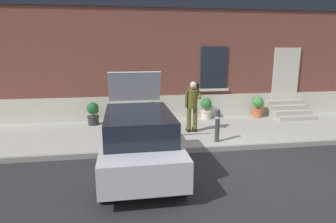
{
  "coord_description": "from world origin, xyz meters",
  "views": [
    {
      "loc": [
        -3.04,
        -6.67,
        2.96
      ],
      "look_at": [
        -1.77,
        1.6,
        1.1
      ],
      "focal_mm": 30.24,
      "sensor_mm": 36.0,
      "label": 1
    }
  ],
  "objects_px": {
    "planter_cream": "(206,108)",
    "planter_olive": "(153,112)",
    "planter_charcoal": "(93,113)",
    "person_on_phone": "(192,103)",
    "planter_terracotta": "(258,106)",
    "hatchback_car_silver": "(139,139)",
    "bollard_near_person": "(217,124)"
  },
  "relations": [
    {
      "from": "hatchback_car_silver",
      "to": "person_on_phone",
      "type": "height_order",
      "value": "hatchback_car_silver"
    },
    {
      "from": "planter_olive",
      "to": "planter_terracotta",
      "type": "xyz_separation_m",
      "value": [
        4.47,
        0.41,
        0.0
      ]
    },
    {
      "from": "planter_terracotta",
      "to": "hatchback_car_silver",
      "type": "bearing_deg",
      "value": -140.88
    },
    {
      "from": "bollard_near_person",
      "to": "planter_cream",
      "type": "bearing_deg",
      "value": 80.3
    },
    {
      "from": "planter_olive",
      "to": "bollard_near_person",
      "type": "bearing_deg",
      "value": -54.64
    },
    {
      "from": "bollard_near_person",
      "to": "planter_terracotta",
      "type": "xyz_separation_m",
      "value": [
        2.73,
        2.86,
        -0.11
      ]
    },
    {
      "from": "person_on_phone",
      "to": "planter_terracotta",
      "type": "bearing_deg",
      "value": 29.3
    },
    {
      "from": "planter_charcoal",
      "to": "planter_terracotta",
      "type": "distance_m",
      "value": 6.7
    },
    {
      "from": "planter_cream",
      "to": "planter_olive",
      "type": "bearing_deg",
      "value": -168.82
    },
    {
      "from": "hatchback_car_silver",
      "to": "bollard_near_person",
      "type": "relative_size",
      "value": 3.91
    },
    {
      "from": "hatchback_car_silver",
      "to": "planter_cream",
      "type": "xyz_separation_m",
      "value": [
        2.96,
        4.25,
        -0.19
      ]
    },
    {
      "from": "bollard_near_person",
      "to": "person_on_phone",
      "type": "relative_size",
      "value": 0.6
    },
    {
      "from": "bollard_near_person",
      "to": "planter_cream",
      "type": "xyz_separation_m",
      "value": [
        0.49,
        2.89,
        -0.11
      ]
    },
    {
      "from": "bollard_near_person",
      "to": "planter_terracotta",
      "type": "relative_size",
      "value": 1.22
    },
    {
      "from": "bollard_near_person",
      "to": "planter_olive",
      "type": "height_order",
      "value": "bollard_near_person"
    },
    {
      "from": "planter_charcoal",
      "to": "planter_olive",
      "type": "bearing_deg",
      "value": -4.83
    },
    {
      "from": "hatchback_car_silver",
      "to": "planter_olive",
      "type": "bearing_deg",
      "value": 79.18
    },
    {
      "from": "planter_charcoal",
      "to": "planter_cream",
      "type": "bearing_deg",
      "value": 3.24
    },
    {
      "from": "planter_charcoal",
      "to": "person_on_phone",
      "type": "bearing_deg",
      "value": -23.39
    },
    {
      "from": "planter_charcoal",
      "to": "hatchback_car_silver",
      "type": "bearing_deg",
      "value": -69.39
    },
    {
      "from": "hatchback_car_silver",
      "to": "planter_terracotta",
      "type": "relative_size",
      "value": 4.75
    },
    {
      "from": "person_on_phone",
      "to": "planter_olive",
      "type": "height_order",
      "value": "person_on_phone"
    },
    {
      "from": "bollard_near_person",
      "to": "hatchback_car_silver",
      "type": "bearing_deg",
      "value": -151.1
    },
    {
      "from": "person_on_phone",
      "to": "planter_cream",
      "type": "xyz_separation_m",
      "value": [
        1.01,
        1.75,
        -0.55
      ]
    },
    {
      "from": "planter_olive",
      "to": "planter_terracotta",
      "type": "bearing_deg",
      "value": 5.27
    },
    {
      "from": "hatchback_car_silver",
      "to": "bollard_near_person",
      "type": "bearing_deg",
      "value": 28.9
    },
    {
      "from": "planter_cream",
      "to": "hatchback_car_silver",
      "type": "bearing_deg",
      "value": -124.85
    },
    {
      "from": "bollard_near_person",
      "to": "planter_terracotta",
      "type": "bearing_deg",
      "value": 46.38
    },
    {
      "from": "hatchback_car_silver",
      "to": "planter_charcoal",
      "type": "bearing_deg",
      "value": 110.61
    },
    {
      "from": "hatchback_car_silver",
      "to": "bollard_near_person",
      "type": "xyz_separation_m",
      "value": [
        2.47,
        1.36,
        -0.09
      ]
    },
    {
      "from": "planter_olive",
      "to": "planter_cream",
      "type": "height_order",
      "value": "same"
    },
    {
      "from": "hatchback_car_silver",
      "to": "bollard_near_person",
      "type": "height_order",
      "value": "hatchback_car_silver"
    }
  ]
}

